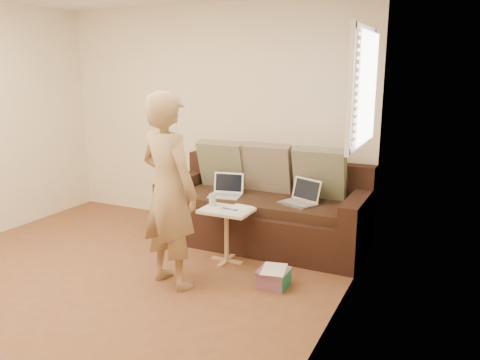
% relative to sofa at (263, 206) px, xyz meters
% --- Properties ---
extents(floor, '(4.50, 4.50, 0.00)m').
position_rel_sofa_xyz_m(floor, '(-0.90, -1.77, -0.42)').
color(floor, brown).
rests_on(floor, ground).
extents(wall_back, '(4.00, 0.00, 4.00)m').
position_rel_sofa_xyz_m(wall_back, '(-0.90, 0.48, 0.87)').
color(wall_back, beige).
rests_on(wall_back, ground).
extents(wall_right, '(0.00, 4.50, 4.50)m').
position_rel_sofa_xyz_m(wall_right, '(1.10, -1.77, 0.87)').
color(wall_right, beige).
rests_on(wall_right, ground).
extents(window_blinds, '(0.12, 0.88, 1.08)m').
position_rel_sofa_xyz_m(window_blinds, '(1.05, -0.27, 1.28)').
color(window_blinds, white).
rests_on(window_blinds, wall_right).
extents(sofa, '(2.20, 0.95, 0.85)m').
position_rel_sofa_xyz_m(sofa, '(0.00, 0.00, 0.00)').
color(sofa, black).
rests_on(sofa, ground).
extents(pillow_left, '(0.55, 0.29, 0.57)m').
position_rel_sofa_xyz_m(pillow_left, '(-0.60, 0.21, 0.37)').
color(pillow_left, '#646B4F').
rests_on(pillow_left, sofa).
extents(pillow_mid, '(0.55, 0.27, 0.57)m').
position_rel_sofa_xyz_m(pillow_mid, '(-0.05, 0.23, 0.37)').
color(pillow_mid, '#695B4B').
rests_on(pillow_mid, sofa).
extents(pillow_right, '(0.55, 0.28, 0.57)m').
position_rel_sofa_xyz_m(pillow_right, '(0.55, 0.21, 0.37)').
color(pillow_right, '#646B4F').
rests_on(pillow_right, sofa).
extents(laptop_silver, '(0.42, 0.37, 0.24)m').
position_rel_sofa_xyz_m(laptop_silver, '(0.42, -0.10, 0.10)').
color(laptop_silver, '#B7BABC').
rests_on(laptop_silver, sofa).
extents(laptop_white, '(0.37, 0.30, 0.24)m').
position_rel_sofa_xyz_m(laptop_white, '(-0.39, -0.15, 0.10)').
color(laptop_white, white).
rests_on(laptop_white, sofa).
extents(person, '(0.71, 0.58, 1.70)m').
position_rel_sofa_xyz_m(person, '(-0.34, -1.27, 0.43)').
color(person, '#968352').
rests_on(person, ground).
extents(side_table, '(0.49, 0.34, 0.54)m').
position_rel_sofa_xyz_m(side_table, '(-0.13, -0.62, -0.16)').
color(side_table, silver).
rests_on(side_table, ground).
extents(drinking_glass, '(0.07, 0.07, 0.12)m').
position_rel_sofa_xyz_m(drinking_glass, '(-0.31, -0.57, 0.17)').
color(drinking_glass, silver).
rests_on(drinking_glass, side_table).
extents(scissors, '(0.18, 0.11, 0.02)m').
position_rel_sofa_xyz_m(scissors, '(-0.08, -0.64, 0.12)').
color(scissors, silver).
rests_on(scissors, side_table).
extents(paper_on_table, '(0.25, 0.33, 0.00)m').
position_rel_sofa_xyz_m(paper_on_table, '(-0.04, -0.57, 0.12)').
color(paper_on_table, white).
rests_on(paper_on_table, side_table).
extents(striped_box, '(0.26, 0.26, 0.16)m').
position_rel_sofa_xyz_m(striped_box, '(0.50, -0.95, -0.34)').
color(striped_box, '#D7206C').
rests_on(striped_box, ground).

